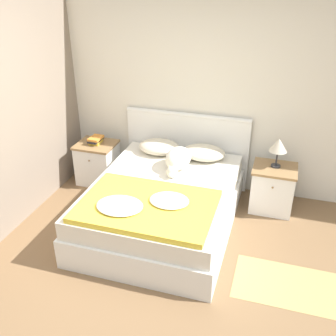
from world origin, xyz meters
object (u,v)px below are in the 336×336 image
at_px(bed, 163,205).
at_px(pillow_right, 204,153).
at_px(nightstand_right, 272,188).
at_px(book_stack, 96,140).
at_px(dog, 178,159).
at_px(nightstand_left, 98,163).
at_px(table_lamp, 278,146).
at_px(pillow_left, 159,147).

bearing_deg(bed, pillow_right, 69.25).
relative_size(nightstand_right, pillow_right, 1.07).
bearing_deg(book_stack, bed, -32.14).
distance_m(bed, dog, 0.57).
height_order(nightstand_left, book_stack, book_stack).
xyz_separation_m(pillow_right, dog, (-0.23, -0.33, 0.03)).
distance_m(nightstand_left, table_lamp, 2.35).
xyz_separation_m(nightstand_left, dog, (1.20, -0.28, 0.36)).
bearing_deg(dog, pillow_left, 135.37).
bearing_deg(nightstand_left, book_stack, 105.06).
distance_m(nightstand_left, dog, 1.28).
bearing_deg(pillow_left, dog, -44.63).
bearing_deg(book_stack, pillow_left, 2.07).
height_order(bed, pillow_left, pillow_left).
xyz_separation_m(bed, nightstand_right, (1.14, 0.70, 0.02)).
height_order(bed, dog, dog).
bearing_deg(table_lamp, nightstand_left, -179.26).
relative_size(bed, nightstand_left, 3.62).
xyz_separation_m(bed, book_stack, (-1.15, 0.72, 0.34)).
relative_size(pillow_left, dog, 0.85).
relative_size(bed, table_lamp, 5.74).
height_order(nightstand_left, table_lamp, table_lamp).
bearing_deg(nightstand_right, nightstand_left, 180.00).
xyz_separation_m(dog, table_lamp, (1.09, 0.31, 0.18)).
relative_size(nightstand_left, pillow_left, 1.07).
bearing_deg(pillow_right, dog, -124.65).
bearing_deg(nightstand_right, bed, -148.41).
bearing_deg(pillow_left, bed, -69.25).
bearing_deg(table_lamp, pillow_left, 179.19).
relative_size(bed, pillow_right, 3.86).
distance_m(pillow_right, book_stack, 1.43).
bearing_deg(nightstand_right, pillow_left, 178.01).
relative_size(pillow_left, table_lamp, 1.49).
distance_m(pillow_left, pillow_right, 0.57).
bearing_deg(dog, nightstand_right, 14.66).
height_order(pillow_left, dog, dog).
distance_m(nightstand_left, pillow_right, 1.46).
xyz_separation_m(nightstand_right, dog, (-1.09, -0.28, 0.36)).
bearing_deg(nightstand_left, table_lamp, 0.74).
xyz_separation_m(pillow_right, book_stack, (-1.43, -0.03, -0.00)).
height_order(pillow_left, pillow_right, same).
bearing_deg(bed, nightstand_right, 31.59).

